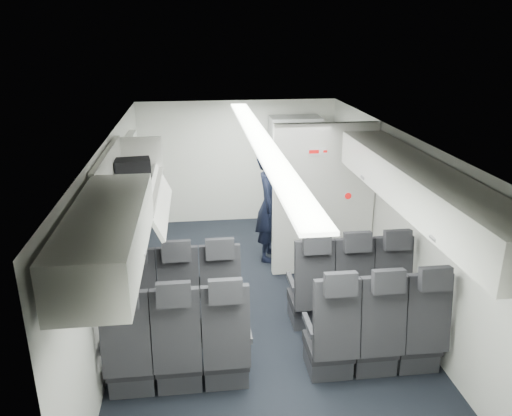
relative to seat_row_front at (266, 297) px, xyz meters
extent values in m
cube|color=black|center=(0.00, 0.53, -0.41)|extent=(3.40, 6.00, 0.01)
cube|color=white|center=(0.00, 0.53, 1.75)|extent=(3.40, 6.00, 0.01)
cube|color=silver|center=(0.00, 3.53, 0.67)|extent=(3.40, 0.01, 2.15)
cube|color=silver|center=(0.00, -2.47, 0.67)|extent=(3.40, 0.01, 2.15)
cube|color=silver|center=(-1.70, 0.53, 0.67)|extent=(0.01, 6.00, 2.15)
cube|color=silver|center=(1.70, 0.53, 0.67)|extent=(0.01, 6.00, 2.15)
cube|color=white|center=(0.00, 0.53, 1.71)|extent=(0.25, 5.52, 0.03)
cube|color=black|center=(-1.42, 0.08, -0.13)|extent=(0.44, 0.46, 0.12)
cube|color=#2D2D33|center=(-1.42, 0.08, -0.29)|extent=(0.42, 0.42, 0.22)
cube|color=black|center=(-1.42, -0.14, 0.32)|extent=(0.44, 0.20, 0.80)
cube|color=black|center=(-1.42, -0.19, 0.72)|extent=(0.30, 0.12, 0.23)
cube|color=#2D2D33|center=(-1.64, 0.05, 0.15)|extent=(0.05, 0.40, 0.06)
cube|color=#2D2D33|center=(-1.20, 0.05, 0.15)|extent=(0.05, 0.40, 0.06)
cube|color=black|center=(-0.97, 0.08, -0.13)|extent=(0.44, 0.46, 0.12)
cube|color=#2D2D33|center=(-0.97, 0.08, -0.29)|extent=(0.42, 0.42, 0.22)
cube|color=black|center=(-0.97, -0.14, 0.32)|extent=(0.44, 0.20, 0.80)
cube|color=black|center=(-0.97, -0.19, 0.72)|extent=(0.30, 0.12, 0.23)
cube|color=#2D2D33|center=(-1.19, 0.05, 0.15)|extent=(0.05, 0.40, 0.06)
cube|color=#2D2D33|center=(-0.75, 0.05, 0.15)|extent=(0.05, 0.40, 0.06)
cube|color=black|center=(-0.52, 0.08, -0.13)|extent=(0.44, 0.46, 0.12)
cube|color=#2D2D33|center=(-0.52, 0.08, -0.29)|extent=(0.42, 0.42, 0.22)
cube|color=black|center=(-0.52, -0.14, 0.32)|extent=(0.44, 0.20, 0.80)
cube|color=black|center=(-0.52, -0.19, 0.72)|extent=(0.30, 0.12, 0.23)
cube|color=#2D2D33|center=(-0.74, 0.05, 0.15)|extent=(0.05, 0.40, 0.06)
cube|color=#2D2D33|center=(-0.30, 0.05, 0.15)|extent=(0.05, 0.40, 0.06)
cube|color=black|center=(0.52, 0.08, -0.13)|extent=(0.44, 0.46, 0.12)
cube|color=#2D2D33|center=(0.52, 0.08, -0.29)|extent=(0.42, 0.42, 0.22)
cube|color=black|center=(0.52, -0.14, 0.32)|extent=(0.44, 0.20, 0.80)
cube|color=black|center=(0.52, -0.19, 0.72)|extent=(0.30, 0.12, 0.23)
cube|color=#2D2D33|center=(0.30, 0.05, 0.15)|extent=(0.05, 0.40, 0.06)
cube|color=#2D2D33|center=(0.74, 0.05, 0.15)|extent=(0.05, 0.40, 0.06)
cube|color=black|center=(0.97, 0.08, -0.13)|extent=(0.44, 0.46, 0.12)
cube|color=#2D2D33|center=(0.97, 0.08, -0.29)|extent=(0.42, 0.42, 0.22)
cube|color=black|center=(0.97, -0.14, 0.32)|extent=(0.44, 0.20, 0.80)
cube|color=black|center=(0.97, -0.19, 0.72)|extent=(0.30, 0.12, 0.23)
cube|color=#2D2D33|center=(0.75, 0.05, 0.15)|extent=(0.05, 0.40, 0.06)
cube|color=#2D2D33|center=(1.19, 0.05, 0.15)|extent=(0.05, 0.40, 0.06)
cube|color=black|center=(1.42, 0.08, -0.13)|extent=(0.44, 0.46, 0.12)
cube|color=#2D2D33|center=(1.42, 0.08, -0.29)|extent=(0.42, 0.42, 0.22)
cube|color=black|center=(1.42, -0.14, 0.32)|extent=(0.44, 0.20, 0.80)
cube|color=black|center=(1.42, -0.19, 0.72)|extent=(0.30, 0.12, 0.23)
cube|color=#2D2D33|center=(1.20, 0.05, 0.15)|extent=(0.05, 0.40, 0.06)
cube|color=#2D2D33|center=(1.64, 0.05, 0.15)|extent=(0.05, 0.40, 0.06)
cube|color=black|center=(-1.42, -0.82, -0.13)|extent=(0.44, 0.46, 0.12)
cube|color=#2D2D33|center=(-1.42, -0.82, -0.29)|extent=(0.42, 0.42, 0.22)
cube|color=black|center=(-1.42, -1.04, 0.32)|extent=(0.44, 0.20, 0.80)
cube|color=black|center=(-1.42, -1.09, 0.72)|extent=(0.30, 0.12, 0.23)
cube|color=#2D2D33|center=(-1.64, -0.85, 0.15)|extent=(0.05, 0.40, 0.06)
cube|color=#2D2D33|center=(-1.20, -0.85, 0.15)|extent=(0.05, 0.40, 0.06)
cube|color=black|center=(-0.97, -0.82, -0.13)|extent=(0.44, 0.46, 0.12)
cube|color=#2D2D33|center=(-0.97, -0.82, -0.29)|extent=(0.42, 0.42, 0.22)
cube|color=black|center=(-0.97, -1.04, 0.32)|extent=(0.44, 0.20, 0.80)
cube|color=black|center=(-0.97, -1.09, 0.72)|extent=(0.30, 0.12, 0.23)
cube|color=#2D2D33|center=(-1.19, -0.85, 0.15)|extent=(0.05, 0.40, 0.06)
cube|color=#2D2D33|center=(-0.75, -0.85, 0.15)|extent=(0.05, 0.40, 0.06)
cube|color=black|center=(-0.52, -0.82, -0.13)|extent=(0.44, 0.46, 0.12)
cube|color=#2D2D33|center=(-0.52, -0.82, -0.29)|extent=(0.42, 0.42, 0.22)
cube|color=black|center=(-0.52, -1.04, 0.32)|extent=(0.44, 0.20, 0.80)
cube|color=black|center=(-0.52, -1.09, 0.72)|extent=(0.30, 0.12, 0.23)
cube|color=#2D2D33|center=(-0.74, -0.85, 0.15)|extent=(0.05, 0.40, 0.06)
cube|color=#2D2D33|center=(-0.30, -0.85, 0.15)|extent=(0.05, 0.40, 0.06)
cube|color=black|center=(0.52, -0.82, -0.13)|extent=(0.44, 0.46, 0.12)
cube|color=#2D2D33|center=(0.52, -0.82, -0.29)|extent=(0.42, 0.42, 0.22)
cube|color=black|center=(0.52, -1.04, 0.32)|extent=(0.44, 0.20, 0.80)
cube|color=black|center=(0.52, -1.09, 0.72)|extent=(0.30, 0.12, 0.23)
cube|color=#2D2D33|center=(0.30, -0.85, 0.15)|extent=(0.05, 0.40, 0.06)
cube|color=#2D2D33|center=(0.74, -0.85, 0.15)|extent=(0.05, 0.40, 0.06)
cube|color=black|center=(0.97, -0.82, -0.13)|extent=(0.44, 0.46, 0.12)
cube|color=#2D2D33|center=(0.97, -0.82, -0.29)|extent=(0.42, 0.42, 0.22)
cube|color=black|center=(0.97, -1.04, 0.32)|extent=(0.44, 0.20, 0.80)
cube|color=black|center=(0.97, -1.09, 0.72)|extent=(0.30, 0.12, 0.23)
cube|color=#2D2D33|center=(0.75, -0.85, 0.15)|extent=(0.05, 0.40, 0.06)
cube|color=#2D2D33|center=(1.19, -0.85, 0.15)|extent=(0.05, 0.40, 0.06)
cube|color=black|center=(1.42, -0.82, -0.13)|extent=(0.44, 0.46, 0.12)
cube|color=#2D2D33|center=(1.42, -0.82, -0.29)|extent=(0.42, 0.42, 0.22)
cube|color=black|center=(1.42, -1.04, 0.32)|extent=(0.44, 0.20, 0.80)
cube|color=black|center=(1.42, -1.09, 0.72)|extent=(0.30, 0.12, 0.23)
cube|color=#2D2D33|center=(1.20, -0.85, 0.15)|extent=(0.05, 0.40, 0.06)
cube|color=#2D2D33|center=(1.64, -0.85, 0.15)|extent=(0.05, 0.40, 0.06)
cube|color=white|center=(-1.40, -1.47, 1.46)|extent=(0.52, 1.80, 0.40)
cylinder|color=slate|center=(-1.15, -1.47, 1.30)|extent=(0.04, 0.10, 0.04)
cube|color=#9E9E93|center=(-1.40, 0.28, 1.26)|extent=(0.52, 1.70, 0.04)
cube|color=white|center=(-1.66, 0.28, 1.46)|extent=(0.06, 1.70, 0.44)
cube|color=white|center=(-1.40, -0.55, 1.46)|extent=(0.52, 0.04, 0.40)
cube|color=white|center=(-1.40, 1.11, 1.46)|extent=(0.52, 0.04, 0.40)
cube|color=white|center=(-1.15, 0.28, 1.15)|extent=(0.21, 1.61, 0.38)
cube|color=white|center=(1.40, -1.47, 1.46)|extent=(0.52, 1.80, 0.40)
cylinder|color=slate|center=(1.15, -1.47, 1.30)|extent=(0.04, 0.10, 0.04)
cube|color=white|center=(1.40, 0.28, 1.46)|extent=(0.52, 1.70, 0.40)
cylinder|color=slate|center=(1.15, 0.28, 1.30)|extent=(0.04, 0.10, 0.04)
cube|color=white|center=(0.98, 1.33, 0.67)|extent=(1.40, 0.12, 2.13)
cube|color=white|center=(0.85, 1.26, 1.38)|extent=(0.24, 0.01, 0.10)
cube|color=red|center=(0.80, 1.25, 1.38)|extent=(0.13, 0.01, 0.04)
cube|color=red|center=(0.95, 1.25, 1.38)|extent=(0.05, 0.01, 0.03)
cylinder|color=white|center=(1.30, 1.26, 0.75)|extent=(0.11, 0.01, 0.11)
cylinder|color=red|center=(1.30, 1.26, 0.75)|extent=(0.09, 0.01, 0.09)
cube|color=#939399|center=(0.95, 3.25, 0.55)|extent=(0.85, 0.50, 1.90)
cube|color=#3F3F42|center=(0.95, 2.99, 0.10)|extent=(0.80, 0.01, 0.02)
cube|color=#3F3F42|center=(0.95, 2.99, 0.60)|extent=(0.80, 0.01, 0.02)
cube|color=#3F3F42|center=(0.95, 2.99, 1.10)|extent=(0.80, 0.01, 0.02)
cube|color=silver|center=(-1.64, 2.08, 0.55)|extent=(0.10, 0.92, 1.86)
cylinder|color=black|center=(-1.58, 2.08, 1.05)|extent=(0.03, 0.22, 0.22)
cube|color=gold|center=(-1.58, 2.38, 0.60)|extent=(0.02, 0.10, 0.75)
cylinder|color=white|center=(-1.67, 1.33, 0.90)|extent=(0.01, 0.11, 0.11)
cylinder|color=red|center=(-1.66, 1.33, 0.90)|extent=(0.01, 0.09, 0.09)
imported|color=black|center=(0.32, 1.88, 0.44)|extent=(0.57, 0.71, 1.68)
cube|color=black|center=(-1.44, 0.60, 1.39)|extent=(0.42, 0.33, 0.23)
cube|color=white|center=(0.51, 1.83, 0.67)|extent=(0.18, 0.02, 0.13)
camera|label=1|loc=(-0.73, -4.95, 2.89)|focal=35.00mm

